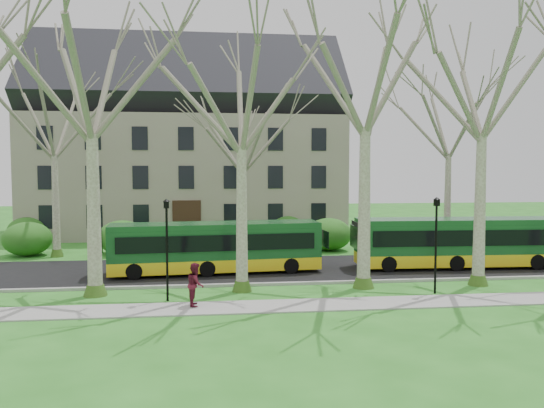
{
  "coord_description": "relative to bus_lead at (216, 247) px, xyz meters",
  "views": [
    {
      "loc": [
        -4.13,
        -23.79,
        5.69
      ],
      "look_at": [
        -1.02,
        3.0,
        3.88
      ],
      "focal_mm": 35.0,
      "sensor_mm": 36.0,
      "label": 1
    }
  ],
  "objects": [
    {
      "name": "bus_lead",
      "position": [
        0.0,
        0.0,
        0.0
      ],
      "size": [
        11.34,
        3.22,
        2.8
      ],
      "primitive_type": null,
      "rotation": [
        0.0,
        0.0,
        0.08
      ],
      "color": "#164D21",
      "rests_on": "road"
    },
    {
      "name": "sidewalk",
      "position": [
        3.86,
        -7.25,
        -1.43
      ],
      "size": [
        70.0,
        2.0,
        0.06
      ],
      "primitive_type": "cube",
      "color": "gray",
      "rests_on": "ground"
    },
    {
      "name": "ground",
      "position": [
        3.86,
        -4.75,
        -1.46
      ],
      "size": [
        120.0,
        120.0,
        0.0
      ],
      "primitive_type": "plane",
      "color": "#2B7120",
      "rests_on": "ground"
    },
    {
      "name": "pedestrian_b",
      "position": [
        -0.92,
        -6.86,
        -0.51
      ],
      "size": [
        0.69,
        0.88,
        1.77
      ],
      "primitive_type": "imported",
      "rotation": [
        0.0,
        0.0,
        1.6
      ],
      "color": "#5B1426",
      "rests_on": "sidewalk"
    },
    {
      "name": "tree_row_far",
      "position": [
        2.53,
        6.25,
        4.54
      ],
      "size": [
        33.0,
        7.0,
        12.0
      ],
      "color": "gray",
      "rests_on": "ground"
    },
    {
      "name": "tree_row_verge",
      "position": [
        3.86,
        -4.45,
        5.54
      ],
      "size": [
        49.0,
        7.0,
        14.0
      ],
      "color": "gray",
      "rests_on": "ground"
    },
    {
      "name": "lamp_row",
      "position": [
        3.86,
        -5.75,
        1.11
      ],
      "size": [
        36.22,
        0.22,
        4.3
      ],
      "color": "black",
      "rests_on": "ground"
    },
    {
      "name": "bus_follow",
      "position": [
        13.75,
        -0.02,
        0.04
      ],
      "size": [
        11.62,
        2.82,
        2.89
      ],
      "primitive_type": null,
      "rotation": [
        0.0,
        0.0,
        -0.04
      ],
      "color": "#164D21",
      "rests_on": "road"
    },
    {
      "name": "road",
      "position": [
        3.86,
        0.75,
        -1.43
      ],
      "size": [
        80.0,
        8.0,
        0.06
      ],
      "primitive_type": "cube",
      "color": "black",
      "rests_on": "ground"
    },
    {
      "name": "hedges",
      "position": [
        -0.81,
        9.25,
        -0.46
      ],
      "size": [
        30.6,
        8.6,
        2.0
      ],
      "color": "#22661D",
      "rests_on": "ground"
    },
    {
      "name": "curb",
      "position": [
        3.86,
        -3.25,
        -1.39
      ],
      "size": [
        80.0,
        0.25,
        0.14
      ],
      "primitive_type": "cube",
      "color": "#A5A39E",
      "rests_on": "ground"
    },
    {
      "name": "building",
      "position": [
        -2.14,
        19.25,
        6.61
      ],
      "size": [
        26.5,
        12.2,
        16.0
      ],
      "color": "gray",
      "rests_on": "ground"
    }
  ]
}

